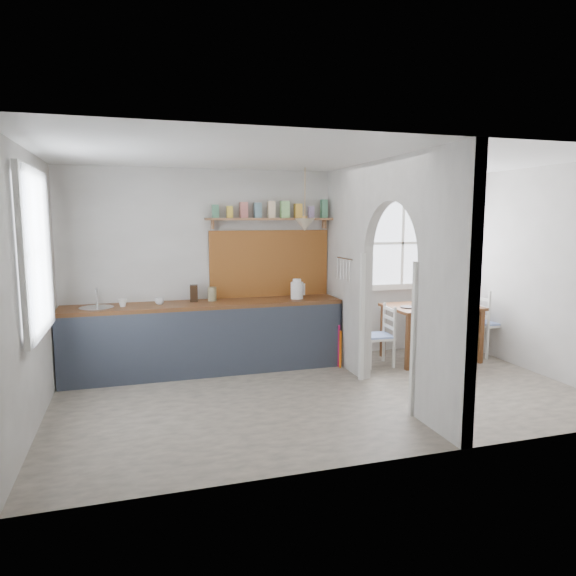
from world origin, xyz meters
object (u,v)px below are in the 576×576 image
object	(u,v)px
dining_table	(431,333)
vase	(422,297)
chair_left	(377,336)
kettle	(297,289)
chair_right	(491,322)

from	to	relation	value
dining_table	vase	distance (m)	0.51
chair_left	kettle	distance (m)	1.24
chair_left	kettle	bearing A→B (deg)	-105.66
vase	chair_left	bearing A→B (deg)	-163.15
vase	kettle	bearing A→B (deg)	176.54
chair_right	kettle	distance (m)	2.90
chair_left	chair_right	world-z (taller)	chair_right
kettle	vase	xyz separation A→B (m)	(1.83, -0.11, -0.18)
chair_left	kettle	world-z (taller)	kettle
chair_right	dining_table	bearing A→B (deg)	89.80
chair_right	chair_left	bearing A→B (deg)	91.72
chair_left	dining_table	bearing A→B (deg)	96.63
dining_table	vase	world-z (taller)	vase
dining_table	chair_left	world-z (taller)	chair_left
chair_left	chair_right	distance (m)	1.81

